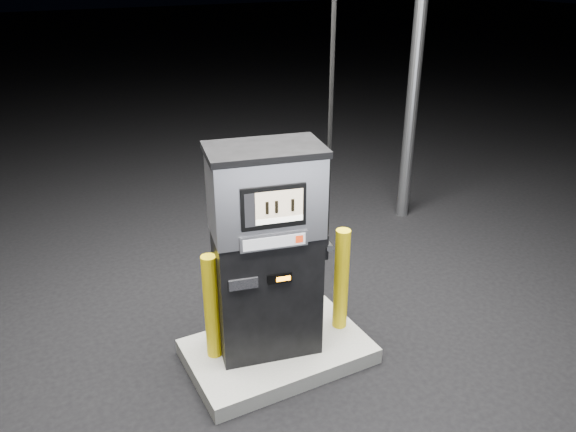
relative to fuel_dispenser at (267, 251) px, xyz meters
name	(u,v)px	position (x,y,z in m)	size (l,w,h in m)	color
ground	(278,358)	(0.07, -0.04, -1.11)	(80.00, 80.00, 0.00)	black
pump_island	(278,351)	(0.07, -0.04, -1.04)	(1.60, 1.00, 0.15)	gray
fuel_dispenser	(267,251)	(0.00, 0.00, 0.00)	(1.08, 0.73, 3.88)	black
bollard_left	(212,307)	(-0.48, 0.10, -0.47)	(0.13, 0.13, 0.98)	yellow
bollard_right	(341,280)	(0.72, -0.05, -0.46)	(0.13, 0.13, 1.01)	yellow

